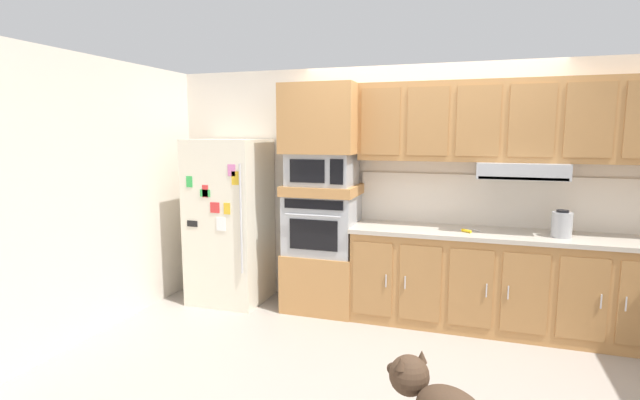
% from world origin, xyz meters
% --- Properties ---
extents(ground_plane, '(9.60, 9.60, 0.00)m').
position_xyz_m(ground_plane, '(0.00, 0.00, 0.00)').
color(ground_plane, '#9E9389').
extents(back_kitchen_wall, '(6.20, 0.12, 2.50)m').
position_xyz_m(back_kitchen_wall, '(0.00, 1.11, 1.25)').
color(back_kitchen_wall, silver).
rests_on(back_kitchen_wall, ground).
extents(side_panel_left, '(0.12, 7.10, 2.50)m').
position_xyz_m(side_panel_left, '(-2.80, 0.00, 1.25)').
color(side_panel_left, silver).
rests_on(side_panel_left, ground).
extents(refrigerator, '(0.76, 0.73, 1.76)m').
position_xyz_m(refrigerator, '(-2.02, 0.68, 0.88)').
color(refrigerator, silver).
rests_on(refrigerator, ground).
extents(oven_base_cabinet, '(0.74, 0.62, 0.60)m').
position_xyz_m(oven_base_cabinet, '(-0.99, 0.75, 0.30)').
color(oven_base_cabinet, '#B77F47').
rests_on(oven_base_cabinet, ground).
extents(built_in_oven, '(0.70, 0.62, 0.60)m').
position_xyz_m(built_in_oven, '(-0.99, 0.75, 0.90)').
color(built_in_oven, '#A8AAAF').
rests_on(built_in_oven, oven_base_cabinet).
extents(appliance_mid_shelf, '(0.74, 0.62, 0.10)m').
position_xyz_m(appliance_mid_shelf, '(-0.99, 0.75, 1.25)').
color(appliance_mid_shelf, '#B77F47').
rests_on(appliance_mid_shelf, built_in_oven).
extents(microwave, '(0.64, 0.54, 0.32)m').
position_xyz_m(microwave, '(-0.99, 0.75, 1.46)').
color(microwave, '#A8AAAF').
rests_on(microwave, appliance_mid_shelf).
extents(appliance_upper_cabinet, '(0.74, 0.62, 0.68)m').
position_xyz_m(appliance_upper_cabinet, '(-0.99, 0.75, 1.96)').
color(appliance_upper_cabinet, '#B77F47').
rests_on(appliance_upper_cabinet, microwave).
extents(lower_cabinet_run, '(3.10, 0.63, 0.88)m').
position_xyz_m(lower_cabinet_run, '(0.93, 0.75, 0.44)').
color(lower_cabinet_run, '#B77F47').
rests_on(lower_cabinet_run, ground).
extents(countertop_slab, '(3.14, 0.64, 0.04)m').
position_xyz_m(countertop_slab, '(0.93, 0.75, 0.90)').
color(countertop_slab, '#BCB2A3').
rests_on(countertop_slab, lower_cabinet_run).
extents(backsplash_panel, '(3.14, 0.02, 0.50)m').
position_xyz_m(backsplash_panel, '(0.93, 1.04, 1.17)').
color(backsplash_panel, white).
rests_on(backsplash_panel, countertop_slab).
extents(upper_cabinet_with_hood, '(3.10, 0.48, 0.88)m').
position_xyz_m(upper_cabinet_with_hood, '(0.93, 0.87, 1.90)').
color(upper_cabinet_with_hood, '#B77F47').
rests_on(upper_cabinet_with_hood, backsplash_panel).
extents(screwdriver, '(0.17, 0.17, 0.03)m').
position_xyz_m(screwdriver, '(0.44, 0.66, 0.93)').
color(screwdriver, yellow).
rests_on(screwdriver, countertop_slab).
extents(electric_kettle, '(0.17, 0.17, 0.24)m').
position_xyz_m(electric_kettle, '(1.22, 0.70, 1.03)').
color(electric_kettle, '#A8AAAF').
rests_on(electric_kettle, countertop_slab).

